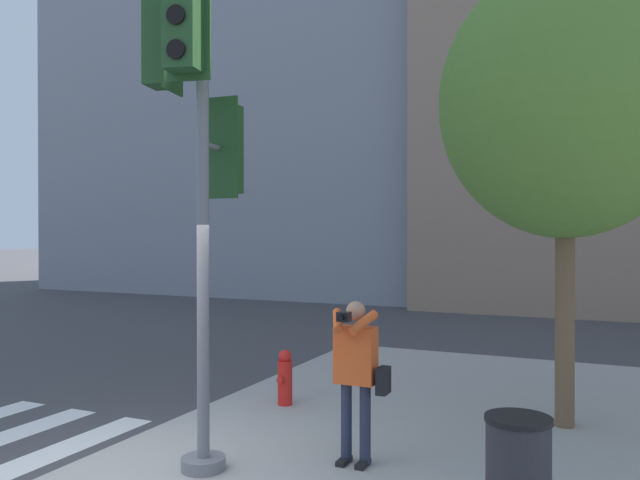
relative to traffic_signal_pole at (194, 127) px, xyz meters
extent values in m
cube|color=#9E9B96|center=(2.80, 2.92, -3.37)|extent=(8.00, 8.00, 0.14)
cube|color=silver|center=(-1.90, -0.08, -3.43)|extent=(0.44, 2.99, 0.01)
cylinder|color=slate|center=(0.09, 0.02, -3.24)|extent=(0.43, 0.43, 0.12)
cylinder|color=slate|center=(0.09, 0.02, -0.85)|extent=(0.12, 0.12, 4.66)
cylinder|color=slate|center=(0.07, 0.21, -0.16)|extent=(0.07, 0.27, 0.05)
cube|color=#234C23|center=(0.05, 0.46, -0.16)|extent=(0.32, 0.26, 0.90)
cube|color=#234C23|center=(0.06, 0.33, -0.16)|extent=(0.42, 0.06, 1.02)
cylinder|color=red|center=(0.04, 0.60, 0.14)|extent=(0.17, 0.04, 0.17)
cylinder|color=black|center=(0.04, 0.60, -0.16)|extent=(0.17, 0.04, 0.17)
cylinder|color=black|center=(0.04, 0.60, -0.46)|extent=(0.17, 0.04, 0.17)
cylinder|color=slate|center=(0.13, -0.17, 0.88)|extent=(0.10, 0.27, 0.05)
cube|color=#234C23|center=(0.18, -0.41, 0.88)|extent=(0.34, 0.30, 0.90)
cube|color=#234C23|center=(0.15, -0.28, 0.88)|extent=(0.42, 0.11, 1.02)
cylinder|color=black|center=(0.21, -0.55, 0.88)|extent=(0.17, 0.06, 0.17)
cylinder|color=black|center=(0.21, -0.55, 0.58)|extent=(0.17, 0.06, 0.17)
cylinder|color=slate|center=(-0.10, -0.02, 0.86)|extent=(0.27, 0.10, 0.05)
cube|color=#234C23|center=(-0.35, -0.07, 0.86)|extent=(0.30, 0.34, 0.90)
cube|color=#234C23|center=(-0.22, -0.05, 0.86)|extent=(0.11, 0.42, 1.02)
cylinder|color=red|center=(-0.48, -0.10, 1.16)|extent=(0.06, 0.17, 0.17)
cylinder|color=black|center=(-0.48, -0.10, 0.86)|extent=(0.06, 0.17, 0.17)
cylinder|color=black|center=(-0.48, -0.10, 0.56)|extent=(0.06, 0.17, 0.17)
cube|color=black|center=(1.26, 0.73, -3.27)|extent=(0.09, 0.24, 0.05)
cube|color=black|center=(1.46, 0.73, -3.27)|extent=(0.09, 0.24, 0.05)
cylinder|color=#282D42|center=(1.26, 0.79, -2.90)|extent=(0.11, 0.11, 0.79)
cylinder|color=#282D42|center=(1.46, 0.79, -2.90)|extent=(0.11, 0.11, 0.79)
cube|color=#E55623|center=(1.36, 0.79, -2.22)|extent=(0.40, 0.22, 0.56)
sphere|color=tan|center=(1.36, 0.79, -1.79)|extent=(0.19, 0.19, 0.19)
cube|color=black|center=(1.36, 0.48, -1.81)|extent=(0.12, 0.10, 0.09)
cylinder|color=black|center=(1.36, 0.41, -1.81)|extent=(0.06, 0.08, 0.06)
cylinder|color=#E55623|center=(1.23, 0.65, -1.88)|extent=(0.23, 0.35, 0.22)
cylinder|color=#E55623|center=(1.50, 0.65, -1.88)|extent=(0.23, 0.35, 0.22)
cube|color=black|center=(1.64, 0.81, -2.46)|extent=(0.10, 0.20, 0.26)
cylinder|color=brown|center=(3.18, 2.92, -1.89)|extent=(0.22, 0.22, 2.81)
ellipsoid|color=#568433|center=(3.18, 2.92, 0.54)|extent=(2.95, 2.95, 3.24)
cylinder|color=red|center=(-0.26, 2.37, -3.01)|extent=(0.20, 0.20, 0.58)
sphere|color=red|center=(-0.26, 2.37, -2.66)|extent=(0.18, 0.18, 0.18)
cylinder|color=red|center=(-0.26, 2.24, -2.94)|extent=(0.09, 0.06, 0.09)
cylinder|color=#2D2D33|center=(3.00, 0.01, -2.88)|extent=(0.49, 0.49, 0.83)
cylinder|color=black|center=(3.00, 0.01, -2.45)|extent=(0.51, 0.51, 0.04)
cube|color=gray|center=(-10.17, 20.06, 4.71)|extent=(17.59, 10.62, 16.30)
camera|label=1|loc=(3.59, -4.96, -1.03)|focal=35.00mm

